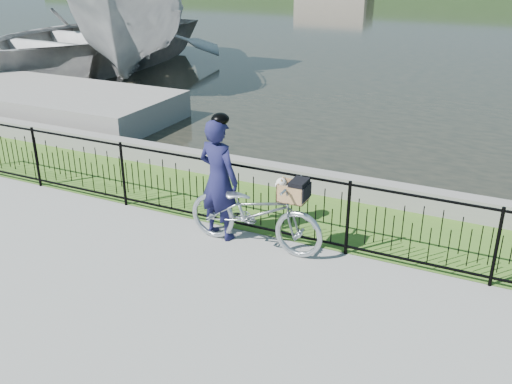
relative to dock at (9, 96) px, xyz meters
The scene contains 10 objects.
ground 11.42m from the dock, 28.81° to the right, with size 120.00×120.00×0.00m, color gray.
grass_strip 10.42m from the dock, 16.17° to the right, with size 60.00×2.00×0.01m, color #406720.
water 29.26m from the dock, 70.02° to the left, with size 120.00×120.00×0.00m, color black.
quay_wall 10.18m from the dock, 10.76° to the right, with size 60.00×0.30×0.40m, color slate.
fence 10.74m from the dock, 21.31° to the right, with size 14.00×0.06×1.15m, color black, non-canonical shape.
dock is the anchor object (origin of this frame).
bicycle_rig 10.60m from the dock, 23.75° to the right, with size 2.14×0.75×1.21m.
cyclist 10.00m from the dock, 24.89° to the right, with size 0.77×0.59×1.97m.
boat_near 5.70m from the dock, 86.42° to the left, with size 7.94×10.15×5.52m.
boat_far 5.71m from the dock, 109.28° to the left, with size 7.76×10.64×2.16m.
Camera 1 is at (3.01, -5.61, 4.15)m, focal length 40.00 mm.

